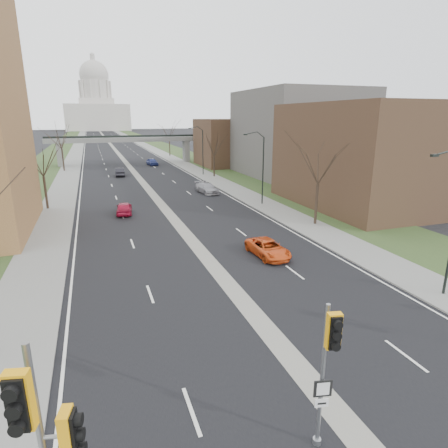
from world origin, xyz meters
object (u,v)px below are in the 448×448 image
signal_pole_median (328,356)px  car_left_far (120,172)px  signal_pole_left (46,432)px  car_right_far (152,162)px  car_right_mid (207,188)px  car_right_near (268,248)px  car_left_near (124,208)px

signal_pole_median → car_left_far: 62.87m
signal_pole_left → car_right_far: bearing=93.1°
signal_pole_left → car_right_far: size_ratio=1.30×
car_right_far → signal_pole_left: bearing=-107.0°
signal_pole_median → car_right_mid: signal_pole_median is taller
signal_pole_left → car_right_near: signal_pole_left is taller
car_left_near → car_right_near: bearing=124.9°
signal_pole_median → car_right_mid: 43.23m
car_left_far → car_right_mid: (10.37, -20.59, -0.02)m
car_left_near → car_left_far: bearing=-87.3°
car_right_far → car_right_mid: bearing=-92.8°
car_left_near → car_left_far: size_ratio=0.90×
signal_pole_left → car_right_near: bearing=65.1°
car_left_near → car_right_near: size_ratio=0.89×
signal_pole_median → car_left_near: signal_pole_median is taller
car_right_near → car_right_mid: 25.75m
car_left_near → car_left_far: car_left_far is taller
car_right_mid → car_right_far: car_right_far is taller
signal_pole_left → car_right_mid: 46.07m
car_left_far → car_right_near: 46.80m
car_right_far → car_right_near: bearing=-97.1°
car_right_mid → car_right_far: (-2.34, 34.56, 0.06)m
signal_pole_median → car_right_far: 77.10m
signal_pole_median → car_right_near: bearing=82.2°
signal_pole_left → car_left_near: bearing=96.3°
signal_pole_median → car_right_mid: (8.95, 42.20, -2.85)m
car_right_near → car_right_mid: size_ratio=0.92×
car_left_far → signal_pole_median: bearing=95.8°
signal_pole_median → car_left_near: (-3.22, 33.73, -2.87)m
signal_pole_left → signal_pole_median: signal_pole_left is taller
signal_pole_left → car_left_far: bearing=98.0°
signal_pole_left → car_left_near: (4.37, 34.41, -3.22)m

